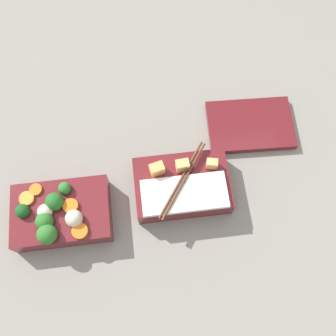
% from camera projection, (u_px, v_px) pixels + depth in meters
% --- Properties ---
extents(ground_plane, '(3.00, 3.00, 0.00)m').
position_uv_depth(ground_plane, '(125.00, 203.00, 0.86)').
color(ground_plane, gray).
extents(bento_tray_vegetable, '(0.20, 0.14, 0.08)m').
position_uv_depth(bento_tray_vegetable, '(61.00, 214.00, 0.82)').
color(bento_tray_vegetable, maroon).
rests_on(bento_tray_vegetable, ground_plane).
extents(bento_tray_rice, '(0.20, 0.16, 0.08)m').
position_uv_depth(bento_tray_rice, '(182.00, 186.00, 0.85)').
color(bento_tray_rice, maroon).
rests_on(bento_tray_rice, ground_plane).
extents(bento_lid, '(0.20, 0.14, 0.02)m').
position_uv_depth(bento_lid, '(250.00, 125.00, 0.92)').
color(bento_lid, maroon).
rests_on(bento_lid, ground_plane).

